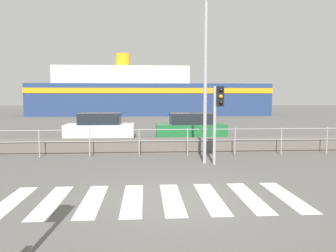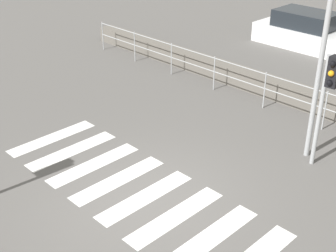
# 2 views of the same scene
# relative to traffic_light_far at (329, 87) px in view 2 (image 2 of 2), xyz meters

# --- Properties ---
(ground_plane) EXTENTS (160.00, 160.00, 0.00)m
(ground_plane) POSITION_rel_traffic_light_far_xyz_m (-1.76, -3.69, -1.97)
(ground_plane) COLOR #565451
(crosswalk) EXTENTS (6.75, 2.40, 0.01)m
(crosswalk) POSITION_rel_traffic_light_far_xyz_m (-2.32, -3.69, -1.97)
(crosswalk) COLOR silver
(crosswalk) RESTS_ON ground_plane
(seawall) EXTENTS (19.07, 0.55, 0.59)m
(seawall) POSITION_rel_traffic_light_far_xyz_m (-1.76, 2.62, -1.68)
(seawall) COLOR #605B54
(seawall) RESTS_ON ground_plane
(harbor_fence) EXTENTS (17.20, 0.04, 1.11)m
(harbor_fence) POSITION_rel_traffic_light_far_xyz_m (-1.76, 1.74, -1.24)
(harbor_fence) COLOR #9EA0A3
(harbor_fence) RESTS_ON ground_plane
(traffic_light_far) EXTENTS (0.34, 0.32, 2.68)m
(traffic_light_far) POSITION_rel_traffic_light_far_xyz_m (0.00, 0.00, 0.00)
(traffic_light_far) COLOR #9EA0A3
(traffic_light_far) RESTS_ON ground_plane
(parked_car_white) EXTENTS (3.84, 1.71, 1.41)m
(parked_car_white) POSITION_rel_traffic_light_far_xyz_m (-5.03, 7.75, -1.37)
(parked_car_white) COLOR silver
(parked_car_white) RESTS_ON ground_plane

